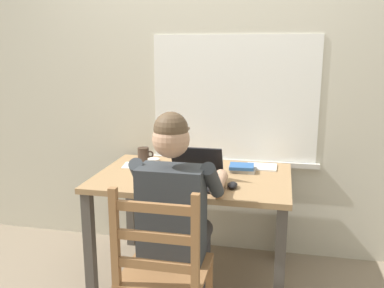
{
  "coord_description": "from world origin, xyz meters",
  "views": [
    {
      "loc": [
        0.55,
        -2.58,
        1.55
      ],
      "look_at": [
        0.0,
        -0.05,
        0.95
      ],
      "focal_mm": 39.41,
      "sensor_mm": 36.0,
      "label": 1
    }
  ],
  "objects": [
    {
      "name": "coffee_mug_white",
      "position": [
        -0.26,
        -0.01,
        0.78
      ],
      "size": [
        0.12,
        0.08,
        0.1
      ],
      "color": "silver",
      "rests_on": "desk"
    },
    {
      "name": "laptop",
      "position": [
        0.04,
        -0.16,
        0.78
      ],
      "size": [
        0.33,
        0.34,
        0.21
      ],
      "color": "black",
      "rests_on": "desk"
    },
    {
      "name": "wooden_chair",
      "position": [
        0.01,
        -0.77,
        0.46
      ],
      "size": [
        0.42,
        0.42,
        0.93
      ],
      "color": "olive",
      "rests_on": "ground"
    },
    {
      "name": "computer_mouse",
      "position": [
        0.28,
        -0.2,
        0.74
      ],
      "size": [
        0.06,
        0.1,
        0.03
      ],
      "primitive_type": "ellipsoid",
      "color": "black",
      "rests_on": "desk"
    },
    {
      "name": "paper_pile_near_laptop",
      "position": [
        0.03,
        0.21,
        0.73
      ],
      "size": [
        0.25,
        0.2,
        0.01
      ],
      "primitive_type": "cube",
      "rotation": [
        0.0,
        0.0,
        -0.15
      ],
      "color": "white",
      "rests_on": "desk"
    },
    {
      "name": "book_stack_main",
      "position": [
        0.31,
        0.15,
        0.75
      ],
      "size": [
        0.18,
        0.15,
        0.04
      ],
      "color": "gray",
      "rests_on": "desk"
    },
    {
      "name": "ground_plane",
      "position": [
        0.0,
        0.0,
        0.0
      ],
      "size": [
        8.0,
        8.0,
        0.0
      ],
      "primitive_type": "plane",
      "color": "gray"
    },
    {
      "name": "landscape_photo_print",
      "position": [
        -0.11,
        0.18,
        0.73
      ],
      "size": [
        0.15,
        0.12,
        0.0
      ],
      "primitive_type": "cube",
      "rotation": [
        0.0,
        0.0,
        -0.24
      ],
      "color": "#7A4293",
      "rests_on": "desk"
    },
    {
      "name": "desk",
      "position": [
        0.0,
        0.0,
        0.63
      ],
      "size": [
        1.26,
        0.83,
        0.73
      ],
      "color": "#9E7A51",
      "rests_on": "ground"
    },
    {
      "name": "back_wall",
      "position": [
        0.0,
        0.49,
        1.3
      ],
      "size": [
        6.0,
        0.08,
        2.6
      ],
      "color": "beige",
      "rests_on": "ground"
    },
    {
      "name": "paper_pile_back_corner",
      "position": [
        -0.42,
        0.14,
        0.73
      ],
      "size": [
        0.24,
        0.19,
        0.0
      ],
      "primitive_type": "cube",
      "rotation": [
        0.0,
        0.0,
        0.14
      ],
      "color": "white",
      "rests_on": "desk"
    },
    {
      "name": "coffee_mug_dark",
      "position": [
        -0.42,
        0.25,
        0.78
      ],
      "size": [
        0.12,
        0.08,
        0.1
      ],
      "color": "#38281E",
      "rests_on": "desk"
    },
    {
      "name": "seated_person",
      "position": [
        0.01,
        -0.49,
        0.68
      ],
      "size": [
        0.5,
        0.6,
        1.24
      ],
      "color": "#33383D",
      "rests_on": "ground"
    },
    {
      "name": "paper_pile_side",
      "position": [
        0.43,
        0.27,
        0.73
      ],
      "size": [
        0.21,
        0.18,
        0.01
      ],
      "primitive_type": "cube",
      "rotation": [
        0.0,
        0.0,
        0.0
      ],
      "color": "white",
      "rests_on": "desk"
    }
  ]
}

